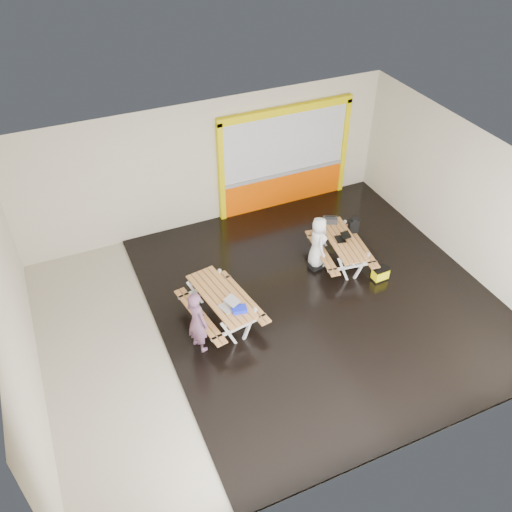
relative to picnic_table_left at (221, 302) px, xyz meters
name	(u,v)px	position (x,y,z in m)	size (l,w,h in m)	color
room	(274,253)	(1.13, -0.22, 1.15)	(10.02, 8.02, 3.52)	beige
deck	(320,297)	(2.38, -0.22, -0.58)	(7.50, 7.98, 0.05)	black
kiosk	(284,160)	(3.33, 3.71, 0.84)	(3.88, 0.16, 3.00)	#FB5500
picnic_table_left	(221,302)	(0.00, 0.00, 0.00)	(1.62, 2.14, 0.78)	#CA8A4C
picnic_table_right	(342,245)	(3.45, 0.72, -0.03)	(1.50, 2.00, 0.74)	#CA8A4C
person_left	(197,321)	(-0.72, -0.56, 0.22)	(0.55, 0.36, 1.50)	#654058
person_right	(318,242)	(2.83, 0.83, 0.17)	(0.66, 0.43, 1.35)	white
laptop_left	(229,305)	(0.03, -0.39, 0.24)	(0.45, 0.43, 0.16)	silver
laptop_right	(342,238)	(3.44, 0.72, 0.19)	(0.40, 0.37, 0.15)	black
blue_pouch	(239,309)	(0.19, -0.59, 0.23)	(0.30, 0.21, 0.09)	#1424E0
toolbox	(330,220)	(3.53, 1.45, 0.22)	(0.40, 0.32, 0.21)	black
backpack	(354,225)	(4.08, 1.19, 0.08)	(0.28, 0.21, 0.43)	black
dark_case	(316,265)	(2.79, 0.75, -0.49)	(0.34, 0.26, 0.13)	black
fluke_bag	(380,274)	(3.98, -0.27, -0.39)	(0.40, 0.27, 0.34)	black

